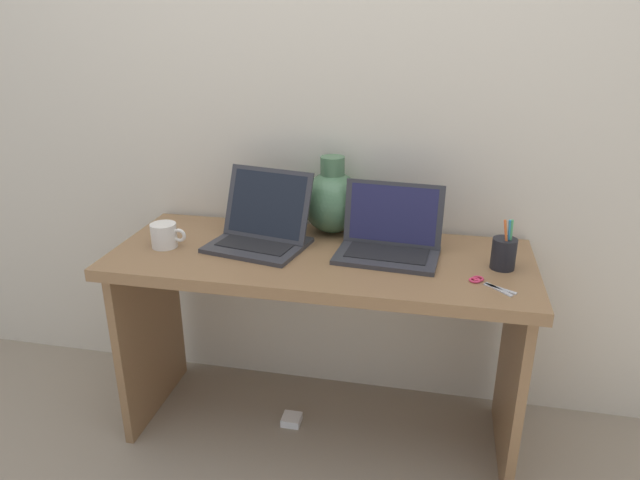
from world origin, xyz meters
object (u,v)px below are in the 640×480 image
laptop_left (262,225)px  coffee_mug (165,235)px  green_vase (332,201)px  pen_cup (504,253)px  laptop_right (390,236)px  power_brick (292,420)px  scissors (484,283)px

laptop_left → coffee_mug: laptop_left is taller
green_vase → pen_cup: size_ratio=1.68×
laptop_right → coffee_mug: laptop_right is taller
laptop_left → power_brick: bearing=-28.6°
pen_cup → power_brick: size_ratio=2.37×
laptop_right → coffee_mug: (-0.75, -0.10, -0.02)m
coffee_mug → green_vase: bearing=26.1°
laptop_right → coffee_mug: bearing=-172.3°
power_brick → pen_cup: bearing=1.0°
green_vase → pen_cup: green_vase is taller
laptop_right → scissors: 0.35m
laptop_left → pen_cup: (0.80, -0.04, -0.01)m
power_brick → laptop_right: bearing=10.6°
pen_cup → coffee_mug: bearing=-177.3°
laptop_left → laptop_right: size_ratio=1.04×
laptop_left → pen_cup: 0.80m
laptop_left → laptop_right: 0.44m
laptop_left → scissors: 0.76m
laptop_left → scissors: (0.74, -0.17, -0.06)m
laptop_right → pen_cup: size_ratio=2.08×
power_brick → green_vase: bearing=63.6°
green_vase → power_brick: (-0.11, -0.22, -0.81)m
laptop_left → coffee_mug: bearing=-163.1°
green_vase → coffee_mug: 0.60m
coffee_mug → scissors: (1.05, -0.08, -0.04)m
coffee_mug → power_brick: (0.42, 0.04, -0.73)m
laptop_left → pen_cup: size_ratio=2.16×
laptop_right → pen_cup: (0.36, -0.05, -0.01)m
coffee_mug → pen_cup: (1.11, 0.05, 0.01)m
green_vase → pen_cup: 0.62m
laptop_left → coffee_mug: size_ratio=2.89×
laptop_right → coffee_mug: size_ratio=2.78×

